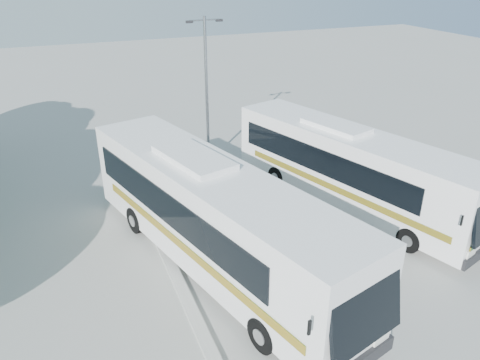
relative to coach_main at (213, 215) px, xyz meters
name	(u,v)px	position (x,y,z in m)	size (l,w,h in m)	color
ground	(223,241)	(0.80, 1.25, -2.01)	(100.00, 100.00, 0.00)	#999994
kerb_divider	(153,227)	(-1.50, 3.25, -1.93)	(0.40, 16.00, 0.15)	#B2B2AD
coach_main	(213,215)	(0.00, 0.00, 0.00)	(6.02, 13.42, 3.66)	white
coach_adjacent	(351,167)	(6.94, 1.99, -0.18)	(5.77, 12.19, 3.34)	white
lamppost	(207,86)	(2.80, 8.91, 2.11)	(1.82, 0.21, 7.46)	gray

